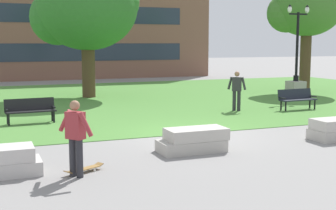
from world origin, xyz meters
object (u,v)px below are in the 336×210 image
at_px(person_skateboarder, 76,134).
at_px(park_bench_near_left, 297,98).
at_px(concrete_block_left, 194,140).
at_px(person_bystander_near_lawn, 237,89).
at_px(skateboard, 84,169).
at_px(park_bench_near_right, 30,109).
at_px(lamp_post_right, 296,79).

bearing_deg(person_skateboarder, park_bench_near_left, 31.98).
bearing_deg(park_bench_near_left, concrete_block_left, -143.53).
xyz_separation_m(person_skateboarder, person_bystander_near_lawn, (8.33, 7.51, 0.02)).
bearing_deg(skateboard, park_bench_near_right, 94.00).
bearing_deg(person_bystander_near_lawn, lamp_post_right, 29.73).
bearing_deg(lamp_post_right, park_bench_near_left, -126.10).
relative_size(skateboard, person_bystander_near_lawn, 0.58).
height_order(park_bench_near_right, person_bystander_near_lawn, person_bystander_near_lawn).
bearing_deg(park_bench_near_right, person_skateboarder, -87.83).
bearing_deg(person_bystander_near_lawn, park_bench_near_left, -13.54).
xyz_separation_m(skateboard, park_bench_near_right, (-0.51, 7.27, 0.45)).
height_order(skateboard, lamp_post_right, lamp_post_right).
relative_size(person_skateboarder, park_bench_near_right, 0.93).
bearing_deg(skateboard, park_bench_near_left, 31.44).
bearing_deg(park_bench_near_right, lamp_post_right, 12.21).
xyz_separation_m(person_skateboarder, lamp_post_right, (13.70, 10.57, 0.06)).
height_order(park_bench_near_left, park_bench_near_right, same).
height_order(person_skateboarder, lamp_post_right, lamp_post_right).
xyz_separation_m(concrete_block_left, person_bystander_near_lawn, (4.90, 6.23, 0.68)).
bearing_deg(person_bystander_near_lawn, concrete_block_left, -128.19).
xyz_separation_m(concrete_block_left, skateboard, (-3.21, -1.00, -0.22)).
height_order(concrete_block_left, park_bench_near_right, park_bench_near_right).
bearing_deg(park_bench_near_left, person_bystander_near_lawn, 166.46).
distance_m(concrete_block_left, park_bench_near_left, 9.41).
height_order(lamp_post_right, person_bystander_near_lawn, lamp_post_right).
relative_size(skateboard, lamp_post_right, 0.20).
bearing_deg(person_skateboarder, skateboard, 51.47).
xyz_separation_m(concrete_block_left, lamp_post_right, (10.27, 9.30, 0.71)).
xyz_separation_m(park_bench_near_left, lamp_post_right, (2.70, 3.71, 0.48)).
distance_m(person_skateboarder, lamp_post_right, 17.30).
distance_m(skateboard, lamp_post_right, 16.98).
bearing_deg(concrete_block_left, person_skateboarder, -159.61).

